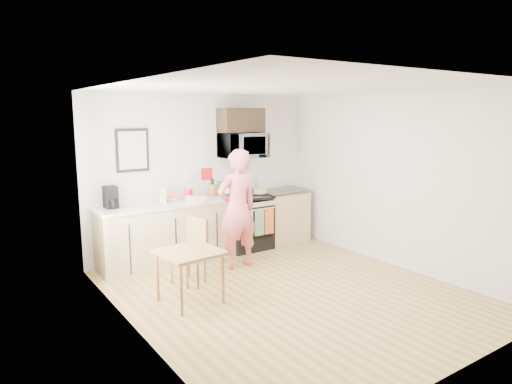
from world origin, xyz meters
TOP-DOWN VIEW (x-y plane):
  - floor at (0.00, 0.00)m, footprint 4.60×4.60m
  - back_wall at (0.00, 2.30)m, footprint 4.00×0.04m
  - front_wall at (0.00, -2.30)m, footprint 4.00×0.04m
  - left_wall at (-2.00, 0.00)m, footprint 0.04×4.60m
  - right_wall at (2.00, 0.00)m, footprint 0.04×4.60m
  - ceiling at (0.00, 0.00)m, footprint 4.00×4.60m
  - window at (-1.96, 0.80)m, footprint 0.06×1.40m
  - cabinet_left at (-0.80, 2.00)m, footprint 2.10×0.60m
  - countertop_left at (-0.80, 2.00)m, footprint 2.14×0.64m
  - cabinet_right at (1.43, 2.00)m, footprint 0.84×0.60m
  - countertop_right at (1.43, 2.00)m, footprint 0.88×0.64m
  - range at (0.63, 1.98)m, footprint 0.76×0.70m
  - microwave at (0.63, 2.08)m, footprint 0.76×0.51m
  - upper_cabinet at (0.63, 2.12)m, footprint 0.76×0.35m
  - wall_art at (-1.20, 2.28)m, footprint 0.50×0.04m
  - wall_trivet at (0.05, 2.28)m, footprint 0.20×0.02m
  - person at (-0.00, 1.24)m, footprint 0.65×0.43m
  - dining_table at (-1.19, 0.44)m, footprint 0.70×0.70m
  - chair at (-0.80, 1.08)m, footprint 0.50×0.46m
  - knife_block at (0.08, 2.14)m, footprint 0.13×0.15m
  - utensil_crock at (-0.37, 2.13)m, footprint 0.13×0.13m
  - fruit_bowl at (-0.63, 2.18)m, footprint 0.28×0.28m
  - milk_carton at (-0.84, 2.05)m, footprint 0.11×0.11m
  - coffee_maker at (-1.60, 2.14)m, footprint 0.18×0.27m
  - bread_bag at (-0.43, 1.78)m, footprint 0.33×0.26m
  - cake at (0.90, 1.95)m, footprint 0.28×0.28m
  - kettle at (0.35, 2.14)m, footprint 0.19×0.19m
  - pot at (0.35, 1.83)m, footprint 0.19×0.32m

SIDE VIEW (x-z plane):
  - floor at x=0.00m, z-range 0.00..0.00m
  - range at x=0.63m, z-range -0.14..1.02m
  - cabinet_left at x=-0.80m, z-range 0.00..0.90m
  - cabinet_right at x=1.43m, z-range 0.00..0.90m
  - chair at x=-0.80m, z-range 0.13..1.02m
  - dining_table at x=-1.19m, z-range 0.25..0.91m
  - person at x=0.00m, z-range 0.00..1.78m
  - countertop_left at x=-0.80m, z-range 0.90..0.94m
  - countertop_right at x=1.43m, z-range 0.90..0.94m
  - cake at x=0.90m, z-range 0.92..1.01m
  - pot at x=0.35m, z-range 0.93..1.02m
  - fruit_bowl at x=-0.63m, z-range 0.93..1.03m
  - bread_bag at x=-0.43m, z-range 0.94..1.05m
  - kettle at x=0.35m, z-range 0.91..1.15m
  - knife_block at x=0.08m, z-range 0.94..1.14m
  - milk_carton at x=-0.84m, z-range 0.94..1.18m
  - coffee_maker at x=-1.60m, z-range 0.93..1.25m
  - utensil_crock at x=-0.37m, z-range 0.90..1.30m
  - back_wall at x=0.00m, z-range 0.00..2.60m
  - front_wall at x=0.00m, z-range 0.00..2.60m
  - left_wall at x=-2.00m, z-range 0.00..2.60m
  - right_wall at x=2.00m, z-range 0.00..2.60m
  - wall_trivet at x=0.05m, z-range 1.20..1.40m
  - window at x=-1.96m, z-range 0.80..2.30m
  - wall_art at x=-1.20m, z-range 1.43..2.08m
  - microwave at x=0.63m, z-range 1.55..1.97m
  - upper_cabinet at x=0.63m, z-range 1.98..2.38m
  - ceiling at x=0.00m, z-range 2.58..2.62m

